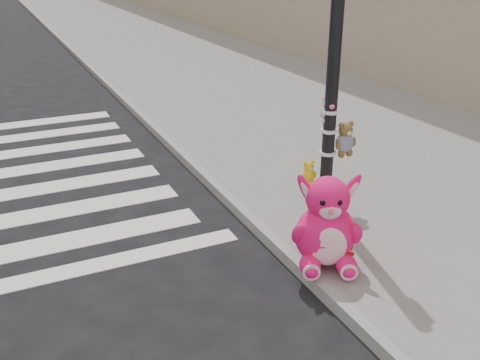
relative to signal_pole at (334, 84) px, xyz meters
name	(u,v)px	position (x,y,z in m)	size (l,w,h in m)	color
ground	(189,353)	(-2.63, -1.80, -1.78)	(120.00, 120.00, 0.00)	black
sidewalk_near	(234,76)	(2.37, 8.20, -1.71)	(7.00, 80.00, 0.14)	slate
curb_edge	(111,88)	(-1.08, 8.20, -1.71)	(0.12, 80.00, 0.15)	gray
signal_pole	(334,84)	(0.00, 0.00, 0.00)	(0.69, 0.48, 4.00)	black
pink_bunny	(326,228)	(-0.84, -1.23, -1.20)	(0.91, 0.97, 1.07)	#FF156C
red_teddy	(349,253)	(-0.56, -1.30, -1.55)	(0.12, 0.09, 0.18)	red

